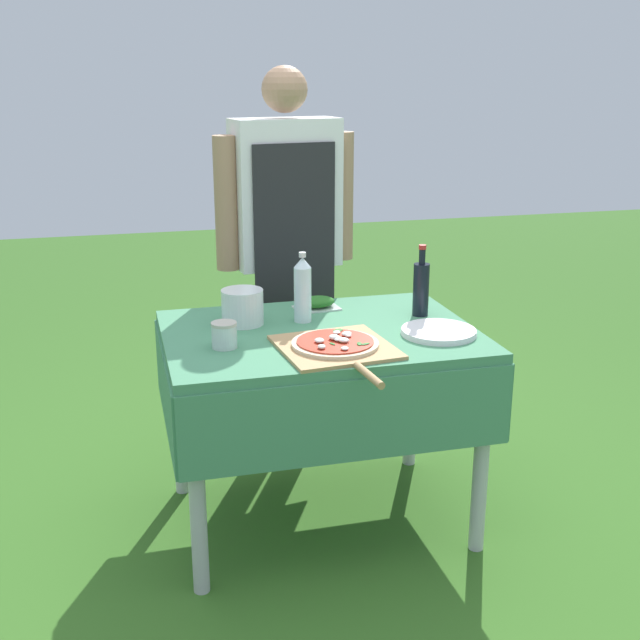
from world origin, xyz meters
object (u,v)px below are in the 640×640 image
at_px(plate_stack, 439,332).
at_px(person_cook, 287,231).
at_px(herb_container, 317,303).
at_px(pizza_on_peel, 337,346).
at_px(water_bottle, 303,289).
at_px(mixing_tub, 242,307).
at_px(prep_table, 320,360).
at_px(oil_bottle, 421,288).
at_px(sauce_jar, 224,336).

bearing_deg(plate_stack, person_cook, 112.74).
height_order(person_cook, herb_container, person_cook).
distance_m(pizza_on_peel, water_bottle, 0.36).
height_order(mixing_tub, plate_stack, mixing_tub).
bearing_deg(water_bottle, mixing_tub, 174.11).
height_order(prep_table, water_bottle, water_bottle).
distance_m(person_cook, herb_container, 0.48).
distance_m(oil_bottle, sauce_jar, 0.80).
bearing_deg(water_bottle, sauce_jar, -145.46).
distance_m(water_bottle, plate_stack, 0.52).
relative_size(herb_container, mixing_tub, 1.18).
bearing_deg(person_cook, plate_stack, 104.40).
xyz_separation_m(water_bottle, plate_stack, (0.43, -0.27, -0.11)).
height_order(prep_table, oil_bottle, oil_bottle).
xyz_separation_m(oil_bottle, mixing_tub, (-0.67, 0.06, -0.04)).
height_order(plate_stack, sauce_jar, sauce_jar).
xyz_separation_m(herb_container, sauce_jar, (-0.41, -0.37, 0.01)).
height_order(pizza_on_peel, sauce_jar, sauce_jar).
xyz_separation_m(person_cook, water_bottle, (-0.07, -0.58, -0.10)).
relative_size(mixing_tub, sauce_jar, 1.75).
xyz_separation_m(person_cook, plate_stack, (0.36, -0.85, -0.22)).
bearing_deg(prep_table, water_bottle, 104.33).
bearing_deg(sauce_jar, pizza_on_peel, -18.07).
relative_size(prep_table, sauce_jar, 12.73).
distance_m(person_cook, water_bottle, 0.59).
distance_m(prep_table, person_cook, 0.79).
height_order(oil_bottle, sauce_jar, oil_bottle).
bearing_deg(sauce_jar, herb_container, 41.69).
xyz_separation_m(mixing_tub, plate_stack, (0.65, -0.30, -0.05)).
bearing_deg(water_bottle, herb_container, 58.25).
height_order(person_cook, water_bottle, person_cook).
height_order(herb_container, plate_stack, herb_container).
bearing_deg(herb_container, oil_bottle, -26.87).
relative_size(mixing_tub, plate_stack, 0.58).
bearing_deg(oil_bottle, plate_stack, -95.53).
bearing_deg(plate_stack, sauce_jar, 176.07).
height_order(pizza_on_peel, oil_bottle, oil_bottle).
bearing_deg(mixing_tub, oil_bottle, -5.05).
bearing_deg(mixing_tub, herb_container, 21.57).
relative_size(person_cook, pizza_on_peel, 2.93).
bearing_deg(pizza_on_peel, sauce_jar, 156.16).
relative_size(prep_table, herb_container, 6.18).
relative_size(pizza_on_peel, water_bottle, 2.18).
height_order(pizza_on_peel, plate_stack, pizza_on_peel).
distance_m(plate_stack, sauce_jar, 0.75).
relative_size(pizza_on_peel, oil_bottle, 2.09).
relative_size(water_bottle, plate_stack, 0.98).
distance_m(oil_bottle, water_bottle, 0.45).
distance_m(mixing_tub, sauce_jar, 0.27).
relative_size(pizza_on_peel, sauce_jar, 6.47).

